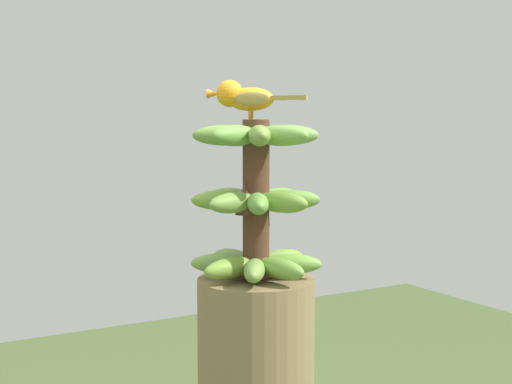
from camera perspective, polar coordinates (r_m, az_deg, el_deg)
banana_bunch at (r=1.35m, az=-0.01°, el=-0.65°), size 0.25×0.25×0.30m
perched_bird at (r=1.38m, az=-1.05°, el=7.57°), size 0.15×0.15×0.08m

